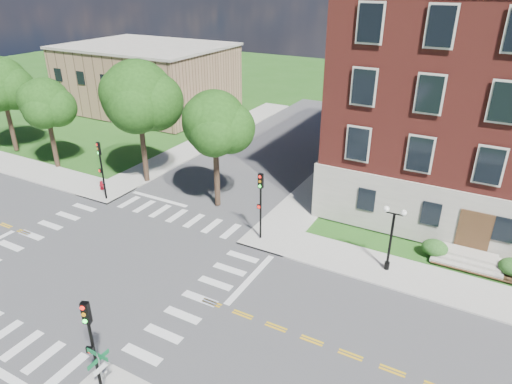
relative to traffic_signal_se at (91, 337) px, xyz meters
The scene contains 18 objects.
ground 10.73m from the traffic_signal_se, 134.28° to the left, with size 160.00×160.00×0.00m, color #225317.
road_ew 10.72m from the traffic_signal_se, 134.28° to the left, with size 90.00×12.00×0.01m, color #3D3D3F.
road_ns 10.72m from the traffic_signal_se, 134.28° to the left, with size 12.00×90.00×0.01m, color #3D3D3F.
sidewalk_ne 24.35m from the traffic_signal_se, 70.09° to the left, with size 34.00×34.00×0.12m.
sidewalk_nw 32.14m from the traffic_signal_se, 134.77° to the left, with size 34.00×34.00×0.12m.
crosswalk_east 7.99m from the traffic_signal_se, 89.61° to the left, with size 2.20×10.20×0.02m, color silver, non-canonical shape.
stop_bar_east 10.94m from the traffic_signal_se, 80.93° to the left, with size 0.40×5.50×0.00m, color silver.
secondary_building 47.38m from the traffic_signal_se, 127.98° to the left, with size 20.40×15.40×8.30m.
tree_a 35.39m from the traffic_signal_se, 149.63° to the left, with size 5.20×5.20×9.46m.
tree_b 28.68m from the traffic_signal_se, 143.79° to the left, with size 4.39×4.39×8.32m.
tree_c 23.17m from the traffic_signal_se, 126.04° to the left, with size 5.94×5.94×10.44m.
tree_d 18.60m from the traffic_signal_se, 106.99° to the left, with size 4.71×4.71×9.07m.
traffic_signal_se is the anchor object (origin of this frame).
traffic_signal_ne 14.62m from the traffic_signal_se, 89.96° to the left, with size 0.34×0.38×4.80m.
traffic_signal_nw 19.69m from the traffic_signal_se, 134.73° to the left, with size 0.38×0.45×4.80m.
twin_lamp_west 17.40m from the traffic_signal_se, 60.44° to the left, with size 1.36×0.36×4.23m.
street_sign_pole 1.38m from the traffic_signal_se, 29.70° to the right, with size 1.10×1.10×3.10m.
fire_hydrant 21.80m from the traffic_signal_se, 135.70° to the left, with size 0.35×0.35×0.75m.
Camera 1 is at (19.90, -16.54, 16.52)m, focal length 32.00 mm.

